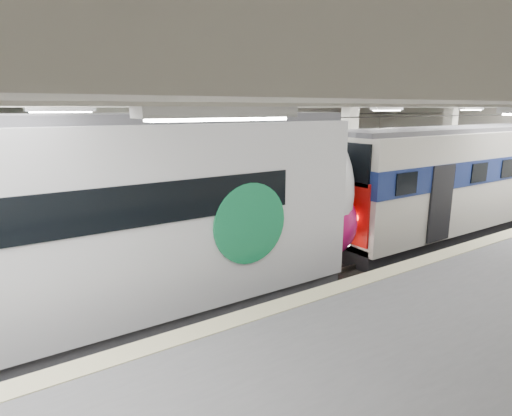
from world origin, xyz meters
TOP-DOWN VIEW (x-y plane):
  - station_hall at (0.00, -1.74)m, footprint 36.00×24.00m
  - modern_emu at (-5.32, -0.00)m, footprint 15.31×3.16m
  - older_rer at (8.03, 0.00)m, footprint 12.85×2.84m

SIDE VIEW (x-z plane):
  - older_rer at x=8.03m, z-range 0.11..4.37m
  - modern_emu at x=-5.32m, z-range -0.04..4.82m
  - station_hall at x=0.00m, z-range 0.37..6.12m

